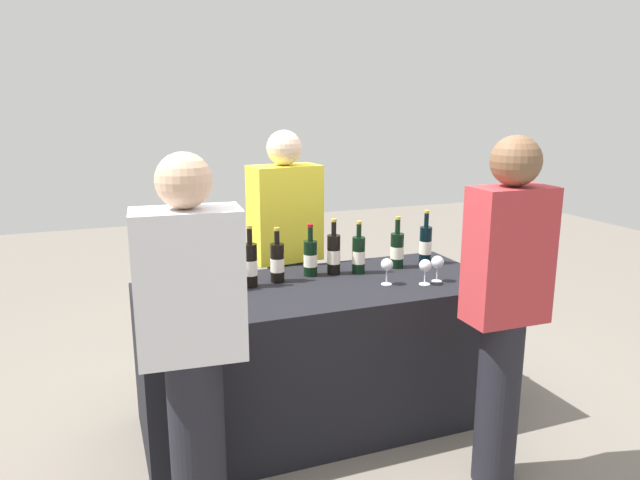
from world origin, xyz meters
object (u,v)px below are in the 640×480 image
wine_bottle_4 (334,254)px  wine_bottle_0 (219,268)px  wine_bottle_2 (277,262)px  wine_bottle_5 (359,254)px  guest_1 (505,301)px  wine_bottle_6 (397,250)px  server_pouring (286,249)px  wine_bottle_3 (310,258)px  wine_glass_0 (193,292)px  wine_bottle_7 (425,245)px  menu_board (173,293)px  wine_bottle_1 (250,265)px  guest_0 (192,340)px  wine_glass_1 (387,266)px  wine_glass_3 (438,263)px  wine_glass_2 (425,267)px

wine_bottle_4 → wine_bottle_0: bearing=-174.3°
wine_bottle_2 → wine_bottle_5: (0.48, -0.01, -0.00)m
wine_bottle_2 → guest_1: bearing=-51.0°
wine_bottle_6 → server_pouring: (-0.55, 0.44, -0.05)m
wine_bottle_3 → wine_bottle_6: 0.54m
wine_bottle_4 → wine_bottle_5: (0.14, -0.04, -0.01)m
wine_bottle_6 → wine_glass_0: wine_bottle_6 is taller
wine_bottle_7 → menu_board: bearing=145.6°
wine_bottle_1 → wine_bottle_3: 0.38m
wine_bottle_0 → menu_board: wine_bottle_0 is taller
wine_bottle_3 → guest_0: size_ratio=0.19×
wine_bottle_4 → wine_bottle_6: size_ratio=1.04×
server_pouring → guest_1: size_ratio=0.98×
wine_glass_1 → menu_board: 1.65m
wine_bottle_3 → wine_bottle_6: (0.54, -0.03, 0.00)m
wine_bottle_2 → wine_bottle_7: (0.95, 0.03, 0.01)m
wine_bottle_5 → server_pouring: 0.55m
guest_0 → wine_bottle_5: bearing=40.4°
wine_glass_0 → menu_board: bearing=87.5°
wine_bottle_1 → wine_glass_1: 0.73m
wine_bottle_7 → wine_bottle_3: bearing=178.8°
wine_glass_3 → wine_glass_0: bearing=-178.9°
guest_0 → guest_1: size_ratio=0.97×
wine_bottle_6 → wine_bottle_5: bearing=-174.4°
wine_glass_1 → wine_glass_2: (0.19, -0.07, -0.01)m
wine_bottle_1 → wine_bottle_5: size_ratio=1.09×
wine_bottle_5 → guest_0: bearing=-144.3°
wine_glass_0 → guest_0: size_ratio=0.09×
wine_glass_2 → wine_bottle_5: bearing=126.3°
wine_bottle_0 → wine_bottle_3: bearing=8.8°
wine_glass_0 → wine_glass_3: bearing=1.1°
wine_bottle_5 → wine_bottle_1: bearing=-177.8°
wine_bottle_0 → wine_bottle_4: 0.68m
server_pouring → guest_0: 1.47m
wine_bottle_0 → wine_bottle_1: 0.17m
wine_bottle_0 → wine_bottle_2: (0.33, 0.04, -0.01)m
wine_bottle_6 → wine_glass_2: size_ratio=2.20×
wine_bottle_3 → guest_1: size_ratio=0.18×
guest_1 → wine_glass_1: bearing=109.9°
wine_bottle_6 → guest_1: guest_1 is taller
wine_glass_3 → menu_board: size_ratio=0.15×
wine_bottle_4 → wine_glass_0: 0.93m
wine_glass_1 → wine_bottle_6: bearing=52.8°
wine_glass_0 → wine_glass_2: (1.23, 0.00, -0.01)m
wine_bottle_0 → wine_bottle_3: size_ratio=1.09×
wine_bottle_1 → wine_bottle_7: size_ratio=1.01×
wine_bottle_0 → wine_glass_0: size_ratio=2.24×
wine_bottle_5 → wine_bottle_6: 0.26m
wine_bottle_7 → wine_bottle_5: bearing=-175.3°
wine_glass_1 → menu_board: bearing=128.3°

